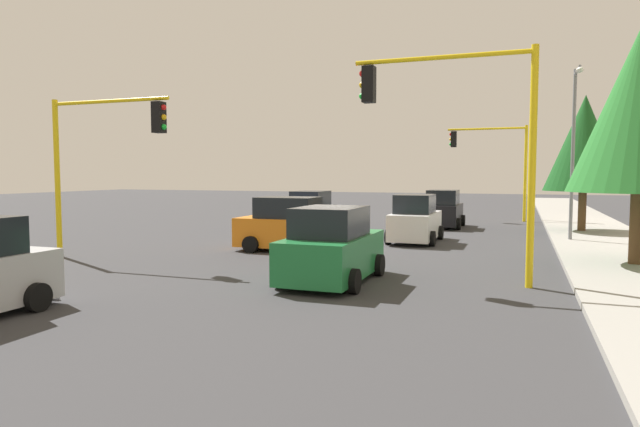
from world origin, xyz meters
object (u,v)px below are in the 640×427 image
Objects in this scene: car_black at (443,210)px; car_green at (332,248)px; traffic_signal_near_left at (459,120)px; traffic_signal_near_right at (101,145)px; tree_roadside_mid at (584,143)px; car_blue at (310,213)px; car_orange at (292,226)px; car_white at (415,220)px; street_lamp_curbside at (574,135)px; traffic_signal_far_left at (494,154)px.

car_black and car_green have the same top height.
traffic_signal_near_left is 11.38m from traffic_signal_near_right.
traffic_signal_near_right is 20.99m from tree_roadside_mid.
car_black is 7.26m from car_blue.
car_orange is 5.94m from car_green.
car_orange is 5.60m from car_white.
car_green is (11.62, 5.11, 0.00)m from car_blue.
car_white is (6.71, -0.26, 0.00)m from car_black.
traffic_signal_near_right is 0.76× the size of street_lamp_curbside.
car_green is at bearing -3.33° from car_white.
car_black is at bearing 125.59° from car_blue.
car_orange is 1.14× the size of car_black.
car_orange is 11.58m from car_black.
traffic_signal_far_left is 1.51× the size of car_blue.
car_blue is (-10.63, 3.19, -2.87)m from traffic_signal_near_right.
traffic_signal_far_left is (-20.00, 11.33, 0.23)m from traffic_signal_near_right.
car_blue is (-10.63, -8.19, -3.29)m from traffic_signal_near_left.
traffic_signal_near_left is 1.05× the size of traffic_signal_far_left.
traffic_signal_near_right reaches higher than car_blue.
street_lamp_curbside reaches higher than traffic_signal_near_right.
car_green is (0.99, -3.08, -3.29)m from traffic_signal_near_left.
car_green is (4.99, 3.23, -0.00)m from car_orange.
tree_roadside_mid is 1.58× the size of car_orange.
traffic_signal_near_right is at bearing -57.07° from street_lamp_curbside.
car_black is at bearing -97.48° from tree_roadside_mid.
traffic_signal_far_left is at bearing -144.32° from tree_roadside_mid.
traffic_signal_near_right is at bearing -47.29° from car_white.
traffic_signal_near_left reaches higher than car_green.
car_white is (2.48, 5.64, -0.00)m from car_blue.
car_black is 6.71m from car_white.
traffic_signal_near_left reaches higher than car_orange.
tree_roadside_mid is 7.40m from car_black.
street_lamp_curbside reaches higher than car_green.
traffic_signal_far_left is at bearing 171.78° from car_green.
street_lamp_curbside is at bearing 122.93° from traffic_signal_near_right.
car_white is at bearing -11.91° from traffic_signal_far_left.
traffic_signal_near_left is 1.58× the size of car_white.
traffic_signal_far_left is 0.81× the size of street_lamp_curbside.
traffic_signal_far_left reaches higher than car_black.
car_black is (-5.25, -5.74, -3.45)m from street_lamp_curbside.
traffic_signal_near_right is (-0.00, -11.37, -0.42)m from traffic_signal_near_left.
car_blue is at bearing -142.42° from traffic_signal_near_left.
car_blue is 0.94× the size of car_green.
traffic_signal_near_right is 17.69m from street_lamp_curbside.
car_orange is at bearing -42.21° from car_white.
car_white is (-8.15, -2.54, -3.29)m from traffic_signal_near_left.
traffic_signal_near_left is at bearing 57.63° from car_orange.
car_black is 15.87m from car_green.
traffic_signal_near_right is at bearing -31.47° from car_black.
traffic_signal_far_left is 12.79m from car_blue.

